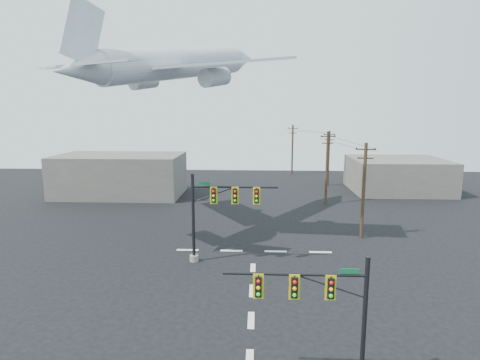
{
  "coord_description": "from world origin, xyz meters",
  "views": [
    {
      "loc": [
        0.36,
        -22.48,
        12.71
      ],
      "look_at": [
        -0.9,
        5.0,
        7.78
      ],
      "focal_mm": 30.0,
      "sensor_mm": 36.0,
      "label": 1
    }
  ],
  "objects_px": {
    "utility_pole_c": "(329,157)",
    "utility_pole_d": "(292,149)",
    "utility_pole_b": "(327,167)",
    "signal_mast_near": "(328,312)",
    "utility_pole_a": "(364,189)",
    "signal_mast_far": "(214,213)",
    "airliner": "(178,64)"
  },
  "relations": [
    {
      "from": "signal_mast_near",
      "to": "utility_pole_b",
      "type": "height_order",
      "value": "utility_pole_b"
    },
    {
      "from": "signal_mast_near",
      "to": "utility_pole_c",
      "type": "distance_m",
      "value": 49.88
    },
    {
      "from": "utility_pole_c",
      "to": "utility_pole_d",
      "type": "xyz_separation_m",
      "value": [
        -5.05,
        11.13,
        0.28
      ]
    },
    {
      "from": "utility_pole_b",
      "to": "utility_pole_d",
      "type": "distance_m",
      "value": 24.46
    },
    {
      "from": "signal_mast_far",
      "to": "utility_pole_a",
      "type": "relative_size",
      "value": 0.79
    },
    {
      "from": "signal_mast_near",
      "to": "utility_pole_d",
      "type": "relative_size",
      "value": 0.71
    },
    {
      "from": "signal_mast_near",
      "to": "utility_pole_a",
      "type": "height_order",
      "value": "utility_pole_a"
    },
    {
      "from": "signal_mast_far",
      "to": "utility_pole_d",
      "type": "relative_size",
      "value": 0.78
    },
    {
      "from": "signal_mast_near",
      "to": "signal_mast_far",
      "type": "distance_m",
      "value": 16.21
    },
    {
      "from": "signal_mast_far",
      "to": "airliner",
      "type": "xyz_separation_m",
      "value": [
        -4.46,
        9.06,
        12.8
      ]
    },
    {
      "from": "signal_mast_far",
      "to": "utility_pole_b",
      "type": "distance_m",
      "value": 24.79
    },
    {
      "from": "signal_mast_near",
      "to": "airliner",
      "type": "bearing_deg",
      "value": 115.43
    },
    {
      "from": "signal_mast_near",
      "to": "utility_pole_d",
      "type": "xyz_separation_m",
      "value": [
        3.3,
        60.29,
        1.48
      ]
    },
    {
      "from": "signal_mast_near",
      "to": "utility_pole_d",
      "type": "bearing_deg",
      "value": 86.86
    },
    {
      "from": "utility_pole_b",
      "to": "utility_pole_d",
      "type": "bearing_deg",
      "value": 92.27
    },
    {
      "from": "signal_mast_near",
      "to": "signal_mast_far",
      "type": "height_order",
      "value": "signal_mast_far"
    },
    {
      "from": "utility_pole_b",
      "to": "signal_mast_far",
      "type": "bearing_deg",
      "value": -124.49
    },
    {
      "from": "signal_mast_far",
      "to": "airliner",
      "type": "height_order",
      "value": "airliner"
    },
    {
      "from": "signal_mast_far",
      "to": "utility_pole_b",
      "type": "relative_size",
      "value": 0.77
    },
    {
      "from": "utility_pole_a",
      "to": "signal_mast_near",
      "type": "bearing_deg",
      "value": -96.26
    },
    {
      "from": "utility_pole_d",
      "to": "airliner",
      "type": "height_order",
      "value": "airliner"
    },
    {
      "from": "utility_pole_b",
      "to": "airliner",
      "type": "bearing_deg",
      "value": -148.22
    },
    {
      "from": "signal_mast_near",
      "to": "utility_pole_b",
      "type": "distance_m",
      "value": 36.47
    },
    {
      "from": "utility_pole_c",
      "to": "airliner",
      "type": "distance_m",
      "value": 34.4
    },
    {
      "from": "signal_mast_far",
      "to": "airliner",
      "type": "bearing_deg",
      "value": 116.18
    },
    {
      "from": "signal_mast_far",
      "to": "utility_pole_d",
      "type": "distance_m",
      "value": 46.73
    },
    {
      "from": "signal_mast_far",
      "to": "utility_pole_c",
      "type": "relative_size",
      "value": 0.82
    },
    {
      "from": "utility_pole_a",
      "to": "airliner",
      "type": "xyz_separation_m",
      "value": [
        -18.29,
        2.24,
        12.08
      ]
    },
    {
      "from": "utility_pole_a",
      "to": "utility_pole_d",
      "type": "height_order",
      "value": "utility_pole_d"
    },
    {
      "from": "utility_pole_d",
      "to": "airliner",
      "type": "relative_size",
      "value": 0.38
    },
    {
      "from": "utility_pole_c",
      "to": "utility_pole_d",
      "type": "height_order",
      "value": "utility_pole_d"
    },
    {
      "from": "airliner",
      "to": "utility_pole_c",
      "type": "bearing_deg",
      "value": -6.87
    }
  ]
}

